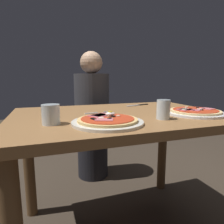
# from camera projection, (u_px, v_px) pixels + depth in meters

# --- Properties ---
(dining_table) EXTENTS (1.17, 0.82, 0.75)m
(dining_table) POSITION_uv_depth(u_px,v_px,m) (120.00, 134.00, 1.11)
(dining_table) COLOR olive
(dining_table) RESTS_ON ground
(pizza_foreground) EXTENTS (0.31, 0.31, 0.05)m
(pizza_foreground) POSITION_uv_depth(u_px,v_px,m) (108.00, 121.00, 0.84)
(pizza_foreground) COLOR silver
(pizza_foreground) RESTS_ON dining_table
(pizza_across_left) EXTENTS (0.32, 0.32, 0.03)m
(pizza_across_left) POSITION_uv_depth(u_px,v_px,m) (195.00, 112.00, 1.07)
(pizza_across_left) COLOR white
(pizza_across_left) RESTS_ON dining_table
(water_glass_near) EXTENTS (0.08, 0.08, 0.09)m
(water_glass_near) POSITION_uv_depth(u_px,v_px,m) (51.00, 116.00, 0.82)
(water_glass_near) COLOR silver
(water_glass_near) RESTS_ON dining_table
(water_glass_far) EXTENTS (0.06, 0.06, 0.09)m
(water_glass_far) POSITION_uv_depth(u_px,v_px,m) (163.00, 111.00, 0.93)
(water_glass_far) COLOR silver
(water_glass_far) RESTS_ON dining_table
(fork) EXTENTS (0.16, 0.04, 0.00)m
(fork) POSITION_uv_depth(u_px,v_px,m) (96.00, 113.00, 1.09)
(fork) COLOR silver
(fork) RESTS_ON dining_table
(knife) EXTENTS (0.19, 0.07, 0.01)m
(knife) POSITION_uv_depth(u_px,v_px,m) (139.00, 105.00, 1.42)
(knife) COLOR silver
(knife) RESTS_ON dining_table
(diner_person) EXTENTS (0.32, 0.32, 1.18)m
(diner_person) POSITION_uv_depth(u_px,v_px,m) (92.00, 119.00, 1.84)
(diner_person) COLOR black
(diner_person) RESTS_ON ground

